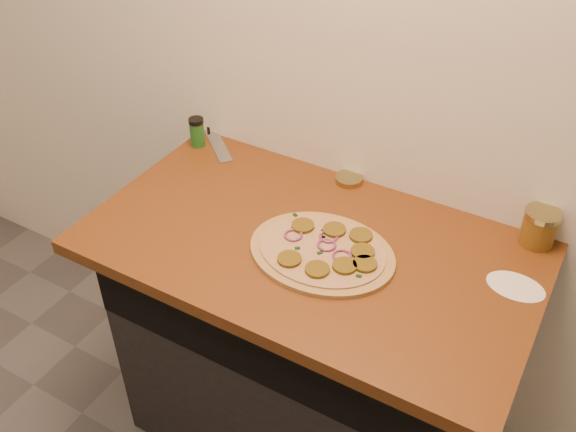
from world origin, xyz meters
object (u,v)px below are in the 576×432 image
Objects in this scene: pizza at (323,251)px; spice_shaker at (197,132)px; chefs_knife at (212,132)px; salsa_jar at (539,227)px.

spice_shaker reaches higher than pizza.
chefs_knife is 2.75× the size of spice_shaker.
chefs_knife is at bearing 149.47° from pizza.
salsa_jar is at bearing 34.82° from pizza.
chefs_knife is 0.09m from spice_shaker.
spice_shaker is at bearing -87.58° from chefs_knife.
pizza is at bearing -145.18° from salsa_jar.
salsa_jar reaches higher than chefs_knife.
salsa_jar is 1.07m from spice_shaker.
chefs_knife is at bearing 178.22° from salsa_jar.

